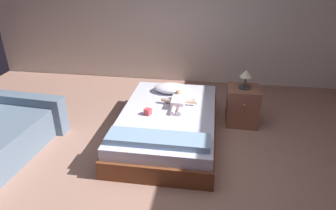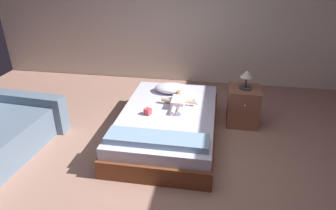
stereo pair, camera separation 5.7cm
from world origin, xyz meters
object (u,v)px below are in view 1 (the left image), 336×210
(baby, at_px, (179,101))
(bed, at_px, (168,124))
(toy_block, at_px, (148,112))
(lamp, at_px, (246,76))
(pillow, at_px, (171,88))
(toothbrush, at_px, (195,101))
(nightstand, at_px, (242,106))

(baby, bearing_deg, bed, -115.93)
(baby, relative_size, toy_block, 5.61)
(baby, height_order, lamp, lamp)
(bed, xyz_separation_m, pillow, (-0.05, 0.66, 0.26))
(toothbrush, relative_size, toy_block, 1.53)
(lamp, bearing_deg, baby, -161.02)
(pillow, xyz_separation_m, toothbrush, (0.39, -0.30, -0.06))
(nightstand, height_order, toy_block, nightstand)
(toothbrush, xyz_separation_m, lamp, (0.70, 0.19, 0.36))
(bed, bearing_deg, nightstand, 28.08)
(toothbrush, relative_size, nightstand, 0.29)
(baby, bearing_deg, toy_block, -136.02)
(bed, height_order, pillow, pillow)
(pillow, relative_size, toothbrush, 3.29)
(toy_block, bearing_deg, baby, 43.98)
(baby, height_order, toy_block, baby)
(nightstand, bearing_deg, baby, -161.02)
(pillow, relative_size, lamp, 1.95)
(baby, xyz_separation_m, nightstand, (0.92, 0.32, -0.16))
(toothbrush, distance_m, toy_block, 0.76)
(bed, height_order, lamp, lamp)
(baby, relative_size, toothbrush, 3.66)
(pillow, distance_m, baby, 0.46)
(bed, xyz_separation_m, lamp, (1.04, 0.55, 0.56))
(bed, relative_size, toothbrush, 12.88)
(pillow, height_order, lamp, lamp)
(baby, distance_m, lamp, 1.02)
(pillow, xyz_separation_m, toy_block, (-0.20, -0.78, -0.02))
(nightstand, bearing_deg, bed, -151.92)
(bed, xyz_separation_m, toy_block, (-0.25, -0.12, 0.24))
(nightstand, height_order, lamp, lamp)
(baby, xyz_separation_m, toothbrush, (0.22, 0.12, -0.05))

